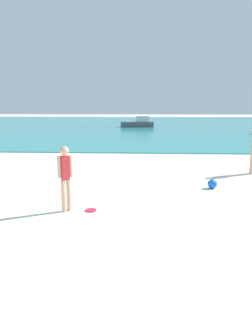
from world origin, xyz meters
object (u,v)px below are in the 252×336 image
object	(u,v)px
boat_far	(138,123)
beach_ball	(212,184)
frisbee	(91,210)
person_standing	(65,175)

from	to	relation	value
boat_far	beach_ball	bearing A→B (deg)	86.06
frisbee	boat_far	bearing A→B (deg)	88.52
frisbee	beach_ball	world-z (taller)	beach_ball
frisbee	boat_far	distance (m)	29.46
frisbee	beach_ball	size ratio (longest dim) A/B	0.93
frisbee	boat_far	world-z (taller)	boat_far
beach_ball	boat_far	bearing A→B (deg)	95.39
boat_far	frisbee	bearing A→B (deg)	79.19
frisbee	person_standing	bearing A→B (deg)	-175.94
person_standing	frisbee	distance (m)	1.03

